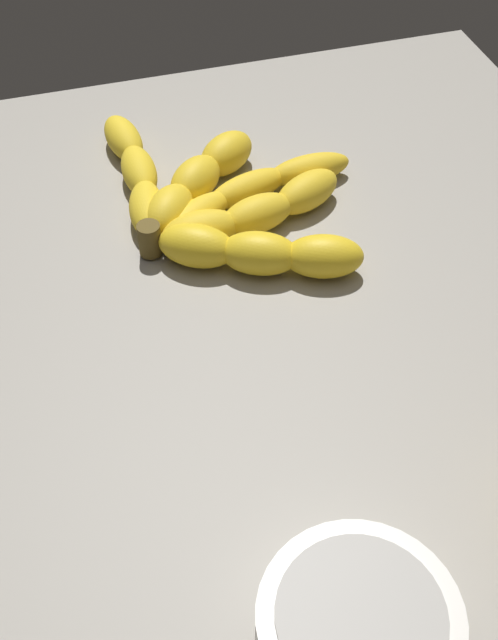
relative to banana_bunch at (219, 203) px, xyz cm
name	(u,v)px	position (x,y,z in cm)	size (l,w,h in cm)	color
ground_plane	(235,350)	(-13.74, 2.43, -4.03)	(78.42, 78.97, 4.63)	gray
banana_bunch	(219,203)	(0.00, 0.00, 0.00)	(28.29, 22.30, 3.76)	yellow
small_bowl	(351,632)	(-39.39, 2.79, 0.70)	(11.56, 11.56, 4.70)	silver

